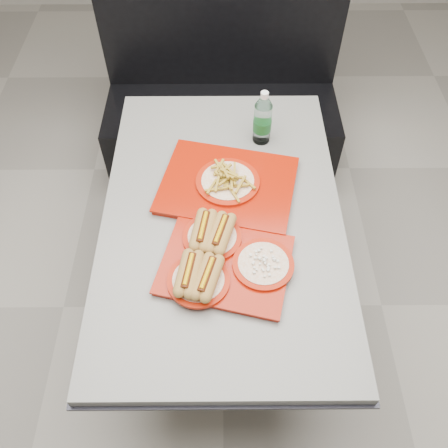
{
  "coord_description": "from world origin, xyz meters",
  "views": [
    {
      "loc": [
        -0.0,
        -1.13,
        2.14
      ],
      "look_at": [
        0.01,
        -0.12,
        0.83
      ],
      "focal_mm": 38.0,
      "sensor_mm": 36.0,
      "label": 1
    }
  ],
  "objects_px": {
    "tray_near": "(220,260)",
    "tray_far": "(228,183)",
    "water_bottle": "(263,120)",
    "diner_table": "(222,238)",
    "booth_bench": "(222,103)"
  },
  "relations": [
    {
      "from": "booth_bench",
      "to": "tray_near",
      "type": "distance_m",
      "value": 1.39
    },
    {
      "from": "tray_far",
      "to": "water_bottle",
      "type": "distance_m",
      "value": 0.32
    },
    {
      "from": "tray_far",
      "to": "diner_table",
      "type": "bearing_deg",
      "value": -99.99
    },
    {
      "from": "tray_near",
      "to": "tray_far",
      "type": "height_order",
      "value": "tray_far"
    },
    {
      "from": "tray_near",
      "to": "water_bottle",
      "type": "bearing_deg",
      "value": 74.65
    },
    {
      "from": "booth_bench",
      "to": "water_bottle",
      "type": "relative_size",
      "value": 5.54
    },
    {
      "from": "tray_near",
      "to": "tray_far",
      "type": "distance_m",
      "value": 0.36
    },
    {
      "from": "booth_bench",
      "to": "water_bottle",
      "type": "bearing_deg",
      "value": -76.39
    },
    {
      "from": "tray_near",
      "to": "water_bottle",
      "type": "height_order",
      "value": "water_bottle"
    },
    {
      "from": "booth_bench",
      "to": "tray_far",
      "type": "xyz_separation_m",
      "value": [
        0.02,
        -0.97,
        0.38
      ]
    },
    {
      "from": "diner_table",
      "to": "booth_bench",
      "type": "height_order",
      "value": "booth_bench"
    },
    {
      "from": "tray_far",
      "to": "water_bottle",
      "type": "height_order",
      "value": "water_bottle"
    },
    {
      "from": "water_bottle",
      "to": "tray_far",
      "type": "bearing_deg",
      "value": -117.76
    },
    {
      "from": "water_bottle",
      "to": "diner_table",
      "type": "bearing_deg",
      "value": -112.72
    },
    {
      "from": "booth_bench",
      "to": "tray_near",
      "type": "height_order",
      "value": "booth_bench"
    }
  ]
}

